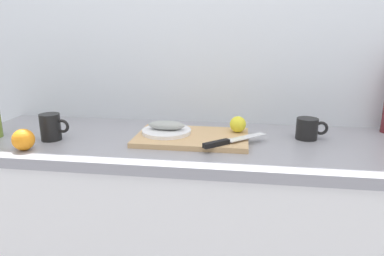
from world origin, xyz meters
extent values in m
cube|color=silver|center=(0.00, 0.33, 1.25)|extent=(3.20, 0.05, 2.50)
cube|color=white|center=(0.00, 0.00, 0.43)|extent=(2.00, 0.58, 0.86)
cube|color=gray|center=(0.00, 0.00, 0.88)|extent=(2.00, 0.60, 0.04)
cube|color=tan|center=(-0.05, 0.00, 0.91)|extent=(0.45, 0.28, 0.02)
cylinder|color=white|center=(-0.16, 0.01, 0.93)|extent=(0.20, 0.20, 0.01)
ellipsoid|color=#999E99|center=(-0.16, 0.01, 0.95)|extent=(0.15, 0.06, 0.04)
cube|color=silver|center=(0.16, -0.03, 0.93)|extent=(0.16, 0.15, 0.00)
cube|color=black|center=(0.05, -0.12, 0.93)|extent=(0.10, 0.09, 0.02)
sphere|color=yellow|center=(0.13, 0.07, 0.95)|extent=(0.07, 0.07, 0.07)
cylinder|color=black|center=(-0.62, -0.08, 0.95)|extent=(0.08, 0.08, 0.11)
torus|color=black|center=(-0.56, -0.08, 0.96)|extent=(0.06, 0.01, 0.06)
cylinder|color=black|center=(0.40, 0.08, 0.94)|extent=(0.09, 0.09, 0.09)
torus|color=black|center=(0.46, 0.08, 0.95)|extent=(0.06, 0.01, 0.06)
sphere|color=orange|center=(-0.65, -0.21, 0.94)|extent=(0.08, 0.08, 0.08)
camera|label=1|loc=(0.14, -1.32, 1.32)|focal=32.40mm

